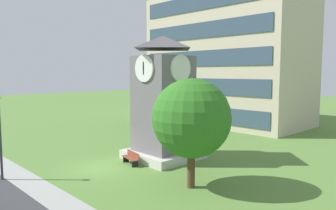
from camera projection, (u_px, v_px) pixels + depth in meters
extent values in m
plane|color=#567F38|center=(101.00, 168.00, 21.64)|extent=(160.00, 160.00, 0.00)
cube|color=#9E9E99|center=(32.00, 184.00, 18.48)|extent=(120.00, 1.60, 0.01)
cube|color=beige|center=(227.00, 60.00, 40.89)|extent=(19.50, 10.05, 16.00)
cube|color=#384C60|center=(200.00, 113.00, 38.02)|extent=(17.94, 0.10, 1.80)
cube|color=#384C60|center=(201.00, 86.00, 37.71)|extent=(17.94, 0.10, 1.80)
cube|color=#384C60|center=(201.00, 58.00, 37.39)|extent=(17.94, 0.10, 1.80)
cube|color=#384C60|center=(201.00, 30.00, 37.07)|extent=(17.94, 0.10, 1.80)
cube|color=#384C60|center=(201.00, 2.00, 36.75)|extent=(17.94, 0.10, 1.80)
cube|color=slate|center=(163.00, 108.00, 23.77)|extent=(3.44, 3.44, 7.55)
cube|color=beige|center=(163.00, 154.00, 24.12)|extent=(4.65, 4.65, 0.60)
pyramid|color=#555155|center=(163.00, 42.00, 23.30)|extent=(3.79, 3.79, 0.97)
cylinder|color=white|center=(144.00, 68.00, 22.26)|extent=(1.89, 0.12, 1.89)
cylinder|color=white|center=(181.00, 68.00, 22.21)|extent=(0.12, 1.89, 1.89)
cube|color=black|center=(143.00, 66.00, 22.19)|extent=(0.08, 0.08, 0.57)
cube|color=black|center=(143.00, 68.00, 22.20)|extent=(0.04, 0.06, 0.85)
cube|color=brown|center=(130.00, 158.00, 22.39)|extent=(1.86, 0.84, 0.06)
cube|color=brown|center=(133.00, 154.00, 22.49)|extent=(1.77, 0.42, 0.40)
cube|color=black|center=(126.00, 159.00, 23.03)|extent=(0.17, 0.44, 0.45)
cube|color=black|center=(135.00, 164.00, 21.81)|extent=(0.17, 0.44, 0.45)
cylinder|color=#333338|center=(0.00, 141.00, 19.02)|extent=(0.14, 0.14, 4.73)
cylinder|color=#513823|center=(191.00, 167.00, 17.83)|extent=(0.43, 0.43, 2.36)
sphere|color=#2D6E1F|center=(191.00, 118.00, 17.56)|extent=(4.35, 4.35, 4.35)
cylinder|color=#513823|center=(146.00, 119.00, 36.52)|extent=(0.44, 0.44, 2.25)
sphere|color=#347B2D|center=(146.00, 98.00, 36.29)|extent=(3.47, 3.47, 3.47)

